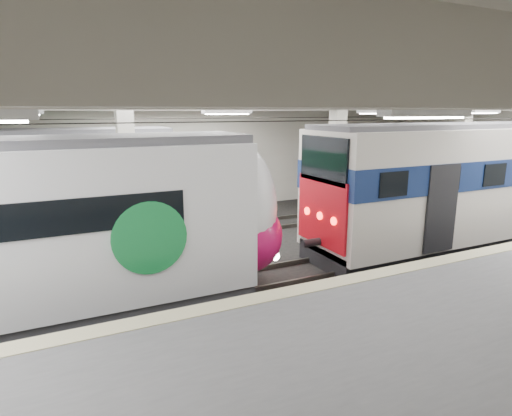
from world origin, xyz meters
TOP-DOWN VIEW (x-y plane):
  - station_hall at (0.00, -1.74)m, footprint 36.00×24.00m
  - modern_emu at (-5.54, -0.00)m, footprint 13.64×2.82m
  - older_rer at (9.17, 0.00)m, footprint 13.86×3.06m

SIDE VIEW (x-z plane):
  - modern_emu at x=-5.54m, z-range -0.04..4.37m
  - older_rer at x=9.17m, z-range 0.11..4.67m
  - station_hall at x=0.00m, z-range 0.37..6.12m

